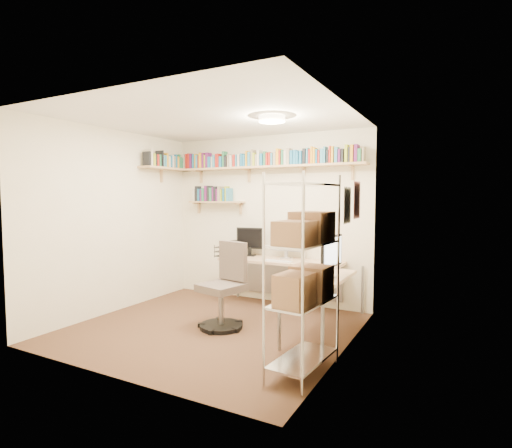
{
  "coord_description": "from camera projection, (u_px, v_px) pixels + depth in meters",
  "views": [
    {
      "loc": [
        2.68,
        -3.93,
        1.59
      ],
      "look_at": [
        0.31,
        0.55,
        1.24
      ],
      "focal_mm": 28.0,
      "sensor_mm": 36.0,
      "label": 1
    }
  ],
  "objects": [
    {
      "name": "wall_shelves",
      "position": [
        237.0,
        167.0,
        6.02
      ],
      "size": [
        3.12,
        1.09,
        0.8
      ],
      "color": "tan",
      "rests_on": "ground"
    },
    {
      "name": "wire_rack",
      "position": [
        304.0,
        261.0,
        3.53
      ],
      "size": [
        0.44,
        0.8,
        1.79
      ],
      "rotation": [
        0.0,
        0.0,
        -0.09
      ],
      "color": "silver",
      "rests_on": "ground"
    },
    {
      "name": "ground",
      "position": [
        212.0,
        328.0,
        4.82
      ],
      "size": [
        3.2,
        3.2,
        0.0
      ],
      "primitive_type": "plane",
      "color": "#42311C",
      "rests_on": "ground"
    },
    {
      "name": "room_shell",
      "position": [
        211.0,
        200.0,
        4.71
      ],
      "size": [
        3.24,
        3.04,
        2.52
      ],
      "color": "#F2E7C5",
      "rests_on": "ground"
    },
    {
      "name": "office_chair",
      "position": [
        225.0,
        292.0,
        4.83
      ],
      "size": [
        0.56,
        0.57,
        1.04
      ],
      "rotation": [
        0.0,
        0.0,
        -0.22
      ],
      "color": "black",
      "rests_on": "ground"
    },
    {
      "name": "corner_desk",
      "position": [
        282.0,
        263.0,
        5.42
      ],
      "size": [
        2.11,
        1.79,
        1.19
      ],
      "color": "#D5AD8A",
      "rests_on": "ground"
    }
  ]
}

